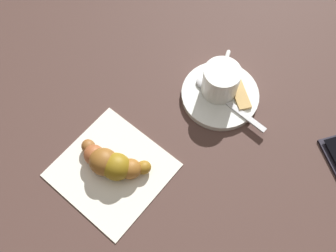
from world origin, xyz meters
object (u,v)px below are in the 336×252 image
(napkin, at_px, (112,170))
(croissant, at_px, (111,163))
(sugar_packet, at_px, (239,92))
(teaspoon, at_px, (219,96))
(saucer, at_px, (219,94))
(espresso_cup, at_px, (221,80))

(napkin, xyz_separation_m, croissant, (-0.00, -0.00, 0.02))
(sugar_packet, distance_m, napkin, 0.24)
(teaspoon, height_order, napkin, teaspoon)
(saucer, height_order, croissant, croissant)
(espresso_cup, distance_m, sugar_packet, 0.04)
(saucer, xyz_separation_m, napkin, (0.21, -0.01, -0.00))
(sugar_packet, height_order, napkin, sugar_packet)
(sugar_packet, xyz_separation_m, croissant, (0.24, -0.03, 0.01))
(saucer, distance_m, sugar_packet, 0.03)
(teaspoon, height_order, sugar_packet, teaspoon)
(teaspoon, bearing_deg, saucer, -141.41)
(teaspoon, bearing_deg, napkin, -4.37)
(espresso_cup, bearing_deg, croissant, -2.08)
(espresso_cup, height_order, teaspoon, espresso_cup)
(espresso_cup, bearing_deg, saucer, 52.03)
(espresso_cup, relative_size, sugar_packet, 1.17)
(saucer, xyz_separation_m, espresso_cup, (-0.00, -0.01, 0.03))
(napkin, height_order, croissant, croissant)
(saucer, height_order, espresso_cup, espresso_cup)
(espresso_cup, distance_m, napkin, 0.22)
(saucer, bearing_deg, sugar_packet, 139.31)
(napkin, bearing_deg, croissant, -141.47)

